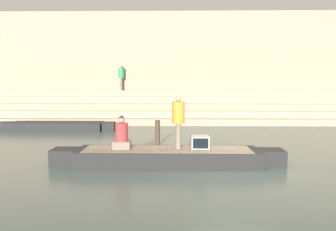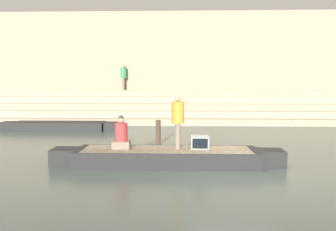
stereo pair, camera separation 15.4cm
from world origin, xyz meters
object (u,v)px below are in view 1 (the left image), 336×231
person_rowing (122,136)px  person_on_steps (121,76)px  mooring_post (158,133)px  moored_boat_shore (57,126)px  rowboat_main (167,156)px  tv_set (200,142)px  person_standing (178,118)px

person_rowing → person_on_steps: bearing=103.5°
mooring_post → person_on_steps: 9.03m
moored_boat_shore → rowboat_main: bearing=-49.0°
tv_set → mooring_post: mooring_post is taller
rowboat_main → person_rowing: (-1.39, 0.09, 0.62)m
person_rowing → mooring_post: 3.13m
person_standing → moored_boat_shore: (-6.21, 6.84, -1.17)m
rowboat_main → moored_boat_shore: (-5.88, 7.00, -0.03)m
mooring_post → tv_set: bearing=-63.5°
rowboat_main → person_on_steps: size_ratio=4.29×
rowboat_main → moored_boat_shore: bearing=130.2°
mooring_post → person_on_steps: bearing=108.3°
rowboat_main → tv_set: tv_set is taller
tv_set → person_standing: bearing=179.8°
moored_boat_shore → tv_set: bearing=-44.0°
rowboat_main → person_rowing: size_ratio=6.89×
rowboat_main → person_standing: (0.33, 0.16, 1.15)m
mooring_post → person_on_steps: size_ratio=0.61×
rowboat_main → person_rowing: bearing=176.4°
rowboat_main → tv_set: size_ratio=12.98×
rowboat_main → person_standing: 1.20m
person_rowing → person_on_steps: size_ratio=0.62×
person_standing → mooring_post: bearing=114.8°
person_on_steps → rowboat_main: bearing=-145.9°
rowboat_main → moored_boat_shore: rowboat_main is taller
person_standing → moored_boat_shore: person_standing is taller
person_rowing → moored_boat_shore: size_ratio=0.17×
tv_set → mooring_post: (-1.45, 2.91, -0.17)m
person_standing → moored_boat_shore: size_ratio=0.27×
tv_set → moored_boat_shore: (-6.88, 6.85, -0.44)m
mooring_post → person_on_steps: (-2.74, 8.26, 2.40)m
person_rowing → moored_boat_shore: person_rowing is taller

